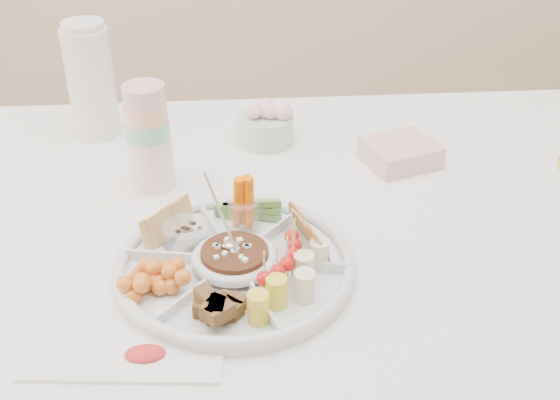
{
  "coord_description": "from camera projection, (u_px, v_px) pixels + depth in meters",
  "views": [
    {
      "loc": [
        -0.08,
        -1.07,
        1.46
      ],
      "look_at": [
        -0.0,
        -0.07,
        0.83
      ],
      "focal_mm": 45.0,
      "sensor_mm": 36.0,
      "label": 1
    }
  ],
  "objects": [
    {
      "name": "dining_table",
      "position": [
        278.0,
        361.0,
        1.49
      ],
      "size": [
        1.52,
        1.02,
        0.76
      ],
      "primitive_type": "cube",
      "color": "white",
      "rests_on": "floor"
    },
    {
      "name": "party_tray",
      "position": [
        235.0,
        262.0,
        1.12
      ],
      "size": [
        0.44,
        0.44,
        0.04
      ],
      "primitive_type": "cylinder",
      "rotation": [
        0.0,
        0.0,
        -0.18
      ],
      "color": "silver",
      "rests_on": "dining_table"
    },
    {
      "name": "bean_dip",
      "position": [
        235.0,
        258.0,
        1.12
      ],
      "size": [
        0.13,
        0.13,
        0.04
      ],
      "primitive_type": "cylinder",
      "rotation": [
        0.0,
        0.0,
        -0.18
      ],
      "color": "black",
      "rests_on": "party_tray"
    },
    {
      "name": "tortillas",
      "position": [
        308.0,
        232.0,
        1.16
      ],
      "size": [
        0.12,
        0.12,
        0.06
      ],
      "primitive_type": null,
      "rotation": [
        0.0,
        0.0,
        -0.18
      ],
      "color": "#C08630",
      "rests_on": "party_tray"
    },
    {
      "name": "carrot_cucumber",
      "position": [
        246.0,
        197.0,
        1.21
      ],
      "size": [
        0.12,
        0.12,
        0.1
      ],
      "primitive_type": null,
      "rotation": [
        0.0,
        0.0,
        -0.18
      ],
      "color": "#F46900",
      "rests_on": "party_tray"
    },
    {
      "name": "pita_raisins",
      "position": [
        175.0,
        224.0,
        1.18
      ],
      "size": [
        0.13,
        0.13,
        0.06
      ],
      "primitive_type": null,
      "rotation": [
        0.0,
        0.0,
        -0.18
      ],
      "color": "tan",
      "rests_on": "party_tray"
    },
    {
      "name": "cherries",
      "position": [
        155.0,
        276.0,
        1.07
      ],
      "size": [
        0.14,
        0.14,
        0.05
      ],
      "primitive_type": null,
      "rotation": [
        0.0,
        0.0,
        -0.18
      ],
      "color": "orange",
      "rests_on": "party_tray"
    },
    {
      "name": "granola_chunks",
      "position": [
        220.0,
        309.0,
        1.01
      ],
      "size": [
        0.12,
        0.12,
        0.05
      ],
      "primitive_type": null,
      "rotation": [
        0.0,
        0.0,
        -0.18
      ],
      "color": "#3B2811",
      "rests_on": "party_tray"
    },
    {
      "name": "banana_tomato",
      "position": [
        302.0,
        274.0,
        1.04
      ],
      "size": [
        0.12,
        0.12,
        0.09
      ],
      "primitive_type": null,
      "rotation": [
        0.0,
        0.0,
        -0.18
      ],
      "color": "#EAD16B",
      "rests_on": "party_tray"
    },
    {
      "name": "cup_stack",
      "position": [
        148.0,
        131.0,
        1.31
      ],
      "size": [
        0.11,
        0.11,
        0.24
      ],
      "primitive_type": "cylinder",
      "rotation": [
        0.0,
        0.0,
        0.33
      ],
      "color": "silver",
      "rests_on": "dining_table"
    },
    {
      "name": "thermos",
      "position": [
        91.0,
        79.0,
        1.49
      ],
      "size": [
        0.12,
        0.12,
        0.26
      ],
      "primitive_type": "cylinder",
      "rotation": [
        0.0,
        0.0,
        -0.3
      ],
      "color": "silver",
      "rests_on": "dining_table"
    },
    {
      "name": "flower_bowl",
      "position": [
        265.0,
        122.0,
        1.5
      ],
      "size": [
        0.15,
        0.15,
        0.09
      ],
      "primitive_type": "cylinder",
      "rotation": [
        0.0,
        0.0,
        0.21
      ],
      "color": "#A6B5AB",
      "rests_on": "dining_table"
    },
    {
      "name": "napkin_stack",
      "position": [
        400.0,
        153.0,
        1.43
      ],
      "size": [
        0.17,
        0.16,
        0.05
      ],
      "primitive_type": "cube",
      "rotation": [
        0.0,
        0.0,
        0.34
      ],
      "color": "beige",
      "rests_on": "dining_table"
    },
    {
      "name": "placemat",
      "position": [
        124.0,
        358.0,
        0.97
      ],
      "size": [
        0.28,
        0.12,
        0.01
      ],
      "primitive_type": "cube",
      "rotation": [
        0.0,
        0.0,
        -0.09
      ],
      "color": "silver",
      "rests_on": "dining_table"
    }
  ]
}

